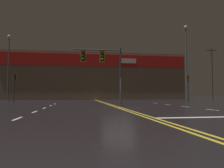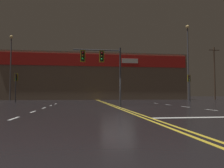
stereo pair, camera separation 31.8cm
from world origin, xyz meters
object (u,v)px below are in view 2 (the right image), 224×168
at_px(streetlight_near_right, 188,54).
at_px(traffic_signal_corner_northwest, 16,81).
at_px(streetlight_median_approach, 11,60).
at_px(traffic_signal_corner_northeast, 189,82).
at_px(traffic_signal_median, 101,61).

bearing_deg(streetlight_near_right, traffic_signal_corner_northwest, -173.62).
distance_m(streetlight_near_right, streetlight_median_approach, 29.76).
xyz_separation_m(traffic_signal_corner_northeast, streetlight_median_approach, (-27.27, 10.60, 4.25)).
height_order(traffic_signal_median, traffic_signal_corner_northeast, traffic_signal_median).
bearing_deg(traffic_signal_median, streetlight_near_right, 42.92).
xyz_separation_m(traffic_signal_corner_northeast, streetlight_near_right, (1.61, 3.43, 4.66)).
height_order(traffic_signal_median, streetlight_median_approach, streetlight_median_approach).
xyz_separation_m(traffic_signal_median, streetlight_near_right, (15.03, 13.98, 3.64)).
relative_size(traffic_signal_median, traffic_signal_corner_northwest, 1.35).
relative_size(traffic_signal_corner_northeast, streetlight_median_approach, 0.34).
distance_m(traffic_signal_corner_northeast, streetlight_median_approach, 29.57).
relative_size(traffic_signal_corner_northwest, streetlight_median_approach, 0.33).
xyz_separation_m(traffic_signal_corner_northeast, traffic_signal_corner_northwest, (-23.48, 0.63, -0.05)).
height_order(streetlight_near_right, streetlight_median_approach, streetlight_near_right).
bearing_deg(traffic_signal_corner_northwest, streetlight_median_approach, 110.85).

